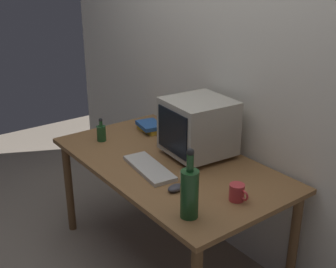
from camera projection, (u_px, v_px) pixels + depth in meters
name	position (u px, v px, depth m)	size (l,w,h in m)	color
ground_plane	(168.00, 258.00, 2.93)	(6.00, 6.00, 0.00)	gray
back_wall	(229.00, 69.00, 2.74)	(4.00, 0.08, 2.50)	silver
desk	(168.00, 172.00, 2.69)	(1.56, 0.86, 0.74)	olive
crt_monitor	(198.00, 127.00, 2.66)	(0.41, 0.42, 0.37)	#B2AD9E
keyboard	(149.00, 168.00, 2.54)	(0.42, 0.15, 0.02)	beige
computer_mouse	(176.00, 188.00, 2.30)	(0.06, 0.10, 0.04)	#3F3F47
bottle_tall	(190.00, 192.00, 2.02)	(0.09, 0.09, 0.36)	#1E4C23
bottle_short	(101.00, 132.00, 2.94)	(0.06, 0.06, 0.17)	#1E4C23
book_stack	(151.00, 127.00, 3.12)	(0.23, 0.18, 0.06)	gold
mug	(236.00, 193.00, 2.20)	(0.12, 0.08, 0.09)	#CC383D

